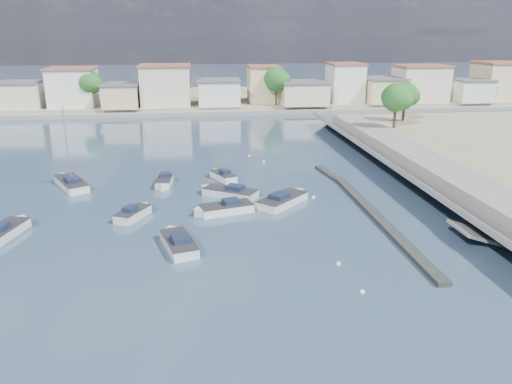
% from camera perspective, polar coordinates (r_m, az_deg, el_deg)
% --- Properties ---
extents(ground, '(400.00, 400.00, 0.00)m').
position_cam_1_polar(ground, '(73.21, 0.33, 5.06)').
color(ground, '#283A51').
rests_on(ground, ground).
extents(seawall_walkway, '(5.00, 90.00, 1.80)m').
position_cam_1_polar(seawall_walkway, '(53.98, 24.12, -0.22)').
color(seawall_walkway, slate).
rests_on(seawall_walkway, ground).
extents(breakwater, '(2.00, 31.02, 0.35)m').
position_cam_1_polar(breakwater, '(49.03, 12.47, -1.67)').
color(breakwater, black).
rests_on(breakwater, ground).
extents(far_shore_land, '(160.00, 40.00, 1.40)m').
position_cam_1_polar(far_shore_land, '(124.12, -2.76, 10.65)').
color(far_shore_land, gray).
rests_on(far_shore_land, ground).
extents(far_shore_quay, '(160.00, 2.50, 0.80)m').
position_cam_1_polar(far_shore_quay, '(103.43, -1.87, 9.05)').
color(far_shore_quay, slate).
rests_on(far_shore_quay, ground).
extents(far_town, '(113.01, 12.80, 8.35)m').
position_cam_1_polar(far_town, '(110.11, 3.50, 11.94)').
color(far_town, beige).
rests_on(far_town, far_shore_land).
extents(shore_trees, '(74.56, 38.32, 7.92)m').
position_cam_1_polar(shore_trees, '(100.94, 3.08, 12.15)').
color(shore_trees, '#38281E').
rests_on(shore_trees, ground).
extents(motorboat_a, '(3.26, 5.73, 1.48)m').
position_cam_1_polar(motorboat_a, '(39.87, -8.92, -5.75)').
color(motorboat_a, silver).
rests_on(motorboat_a, ground).
extents(motorboat_b, '(3.21, 4.21, 1.48)m').
position_cam_1_polar(motorboat_b, '(46.85, -13.74, -2.42)').
color(motorboat_b, silver).
rests_on(motorboat_b, ground).
extents(motorboat_c, '(5.83, 4.77, 1.48)m').
position_cam_1_polar(motorboat_c, '(51.50, -3.24, -0.07)').
color(motorboat_c, silver).
rests_on(motorboat_c, ground).
extents(motorboat_d, '(5.65, 3.32, 1.48)m').
position_cam_1_polar(motorboat_d, '(46.73, -3.76, -1.98)').
color(motorboat_d, silver).
rests_on(motorboat_d, ground).
extents(motorboat_e, '(3.12, 5.68, 1.48)m').
position_cam_1_polar(motorboat_e, '(46.56, -26.70, -4.01)').
color(motorboat_e, silver).
rests_on(motorboat_e, ground).
extents(motorboat_f, '(3.03, 4.29, 1.48)m').
position_cam_1_polar(motorboat_f, '(57.39, -3.85, 1.81)').
color(motorboat_f, silver).
rests_on(motorboat_f, ground).
extents(motorboat_g, '(1.85, 4.47, 1.48)m').
position_cam_1_polar(motorboat_g, '(55.83, -10.44, 1.09)').
color(motorboat_g, silver).
rests_on(motorboat_g, ground).
extents(motorboat_h, '(5.72, 5.75, 1.48)m').
position_cam_1_polar(motorboat_h, '(49.24, 3.24, -0.92)').
color(motorboat_h, silver).
rests_on(motorboat_h, ground).
extents(sailboat, '(4.85, 6.72, 9.00)m').
position_cam_1_polar(sailboat, '(58.24, -20.44, 0.97)').
color(sailboat, silver).
rests_on(sailboat, ground).
extents(mooring_buoys, '(4.94, 38.41, 0.37)m').
position_cam_1_polar(mooring_buoys, '(50.28, 3.98, -0.93)').
color(mooring_buoys, white).
rests_on(mooring_buoys, ground).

